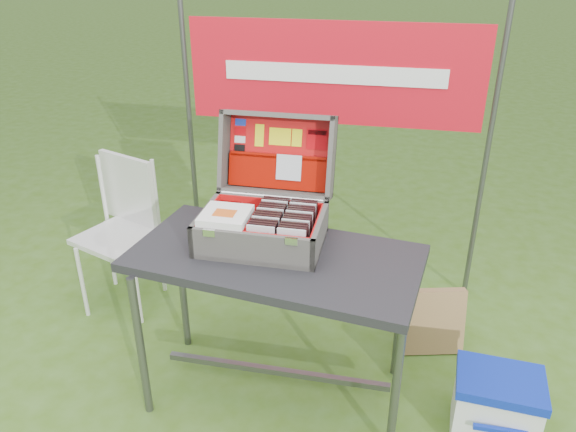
% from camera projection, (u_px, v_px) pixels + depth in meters
% --- Properties ---
extents(ground, '(80.00, 80.00, 0.00)m').
position_uv_depth(ground, '(292.00, 401.00, 2.63)').
color(ground, '#3C6116').
rests_on(ground, ground).
extents(table, '(1.29, 0.77, 0.76)m').
position_uv_depth(table, '(276.00, 327.00, 2.53)').
color(table, black).
rests_on(table, ground).
extents(table_top, '(1.29, 0.77, 0.04)m').
position_uv_depth(table_top, '(275.00, 258.00, 2.37)').
color(table_top, black).
rests_on(table_top, ground).
extents(table_leg_fl, '(0.04, 0.04, 0.72)m').
position_uv_depth(table_leg_fl, '(141.00, 348.00, 2.43)').
color(table_leg_fl, '#59595B').
rests_on(table_leg_fl, ground).
extents(table_leg_fr, '(0.04, 0.04, 0.72)m').
position_uv_depth(table_leg_fr, '(396.00, 386.00, 2.23)').
color(table_leg_fr, '#59595B').
rests_on(table_leg_fr, ground).
extents(table_leg_bl, '(0.04, 0.04, 0.72)m').
position_uv_depth(table_leg_bl, '(182.00, 287.00, 2.86)').
color(table_leg_bl, '#59595B').
rests_on(table_leg_bl, ground).
extents(table_leg_br, '(0.04, 0.04, 0.72)m').
position_uv_depth(table_leg_br, '(400.00, 314.00, 2.65)').
color(table_leg_br, '#59595B').
rests_on(table_leg_br, ground).
extents(table_brace, '(1.06, 0.03, 0.03)m').
position_uv_depth(table_brace, '(277.00, 371.00, 2.65)').
color(table_brace, '#59595B').
rests_on(table_brace, ground).
extents(suitcase, '(0.53, 0.54, 0.49)m').
position_uv_depth(suitcase, '(264.00, 187.00, 2.39)').
color(suitcase, '#5C5A55').
rests_on(suitcase, table).
extents(suitcase_base_bottom, '(0.53, 0.38, 0.02)m').
position_uv_depth(suitcase_base_bottom, '(262.00, 241.00, 2.44)').
color(suitcase_base_bottom, '#5C5A55').
rests_on(suitcase_base_bottom, table_top).
extents(suitcase_base_wall_front, '(0.53, 0.02, 0.14)m').
position_uv_depth(suitcase_base_wall_front, '(251.00, 249.00, 2.26)').
color(suitcase_base_wall_front, '#5C5A55').
rests_on(suitcase_base_wall_front, table_top).
extents(suitcase_base_wall_back, '(0.53, 0.02, 0.14)m').
position_uv_depth(suitcase_base_wall_back, '(271.00, 211.00, 2.57)').
color(suitcase_base_wall_back, '#5C5A55').
rests_on(suitcase_base_wall_back, table_top).
extents(suitcase_base_wall_left, '(0.02, 0.38, 0.14)m').
position_uv_depth(suitcase_base_wall_left, '(206.00, 223.00, 2.46)').
color(suitcase_base_wall_left, '#5C5A55').
rests_on(suitcase_base_wall_left, table_top).
extents(suitcase_base_wall_right, '(0.02, 0.38, 0.14)m').
position_uv_depth(suitcase_base_wall_right, '(320.00, 235.00, 2.37)').
color(suitcase_base_wall_right, '#5C5A55').
rests_on(suitcase_base_wall_right, table_top).
extents(suitcase_liner_floor, '(0.49, 0.33, 0.01)m').
position_uv_depth(suitcase_liner_floor, '(262.00, 239.00, 2.44)').
color(suitcase_liner_floor, red).
rests_on(suitcase_liner_floor, suitcase_base_bottom).
extents(suitcase_latch_left, '(0.05, 0.01, 0.03)m').
position_uv_depth(suitcase_latch_left, '(209.00, 233.00, 2.26)').
color(suitcase_latch_left, silver).
rests_on(suitcase_latch_left, suitcase_base_wall_front).
extents(suitcase_latch_right, '(0.05, 0.01, 0.03)m').
position_uv_depth(suitcase_latch_right, '(291.00, 241.00, 2.19)').
color(suitcase_latch_right, silver).
rests_on(suitcase_latch_right, suitcase_base_wall_front).
extents(suitcase_hinge, '(0.47, 0.02, 0.02)m').
position_uv_depth(suitcase_hinge, '(272.00, 197.00, 2.55)').
color(suitcase_hinge, silver).
rests_on(suitcase_hinge, suitcase_base_wall_back).
extents(suitcase_lid_back, '(0.53, 0.12, 0.37)m').
position_uv_depth(suitcase_lid_back, '(280.00, 153.00, 2.64)').
color(suitcase_lid_back, '#5C5A55').
rests_on(suitcase_lid_back, suitcase_base_wall_back).
extents(suitcase_lid_rim_far, '(0.53, 0.14, 0.06)m').
position_uv_depth(suitcase_lid_rim_far, '(279.00, 115.00, 2.55)').
color(suitcase_lid_rim_far, '#5C5A55').
rests_on(suitcase_lid_rim_far, suitcase_lid_back).
extents(suitcase_lid_rim_near, '(0.53, 0.14, 0.06)m').
position_uv_depth(suitcase_lid_rim_near, '(275.00, 192.00, 2.62)').
color(suitcase_lid_rim_near, '#5C5A55').
rests_on(suitcase_lid_rim_near, suitcase_lid_back).
extents(suitcase_lid_rim_left, '(0.02, 0.24, 0.40)m').
position_uv_depth(suitcase_lid_rim_left, '(225.00, 150.00, 2.63)').
color(suitcase_lid_rim_left, '#5C5A55').
rests_on(suitcase_lid_rim_left, suitcase_lid_back).
extents(suitcase_lid_rim_right, '(0.02, 0.24, 0.40)m').
position_uv_depth(suitcase_lid_rim_right, '(332.00, 158.00, 2.53)').
color(suitcase_lid_rim_right, '#5C5A55').
rests_on(suitcase_lid_rim_right, suitcase_lid_back).
extents(suitcase_lid_liner, '(0.48, 0.09, 0.32)m').
position_uv_depth(suitcase_lid_liner, '(279.00, 153.00, 2.63)').
color(suitcase_lid_liner, red).
rests_on(suitcase_lid_liner, suitcase_lid_back).
extents(suitcase_liner_wall_front, '(0.49, 0.01, 0.12)m').
position_uv_depth(suitcase_liner_wall_front, '(252.00, 245.00, 2.27)').
color(suitcase_liner_wall_front, red).
rests_on(suitcase_liner_wall_front, suitcase_base_bottom).
extents(suitcase_liner_wall_back, '(0.49, 0.01, 0.12)m').
position_uv_depth(suitcase_liner_wall_back, '(271.00, 211.00, 2.56)').
color(suitcase_liner_wall_back, red).
rests_on(suitcase_liner_wall_back, suitcase_base_bottom).
extents(suitcase_liner_wall_left, '(0.01, 0.33, 0.12)m').
position_uv_depth(suitcase_liner_wall_left, '(209.00, 222.00, 2.46)').
color(suitcase_liner_wall_left, red).
rests_on(suitcase_liner_wall_left, suitcase_base_bottom).
extents(suitcase_liner_wall_right, '(0.01, 0.33, 0.12)m').
position_uv_depth(suitcase_liner_wall_right, '(317.00, 232.00, 2.37)').
color(suitcase_liner_wall_right, red).
rests_on(suitcase_liner_wall_right, suitcase_base_bottom).
extents(suitcase_lid_pocket, '(0.47, 0.07, 0.15)m').
position_uv_depth(suitcase_lid_pocket, '(278.00, 172.00, 2.62)').
color(suitcase_lid_pocket, '#920B01').
rests_on(suitcase_lid_pocket, suitcase_lid_liner).
extents(suitcase_pocket_edge, '(0.46, 0.02, 0.02)m').
position_uv_depth(suitcase_pocket_edge, '(278.00, 156.00, 2.60)').
color(suitcase_pocket_edge, '#920B01').
rests_on(suitcase_pocket_edge, suitcase_lid_pocket).
extents(suitcase_pocket_cd, '(0.12, 0.04, 0.12)m').
position_uv_depth(suitcase_pocket_cd, '(289.00, 168.00, 2.59)').
color(suitcase_pocket_cd, silver).
rests_on(suitcase_pocket_cd, suitcase_lid_pocket).
extents(lid_sticker_cc_a, '(0.05, 0.01, 0.03)m').
position_uv_depth(lid_sticker_cc_a, '(241.00, 122.00, 2.63)').
color(lid_sticker_cc_a, '#1933B2').
rests_on(lid_sticker_cc_a, suitcase_lid_liner).
extents(lid_sticker_cc_b, '(0.05, 0.01, 0.03)m').
position_uv_depth(lid_sticker_cc_b, '(240.00, 131.00, 2.64)').
color(lid_sticker_cc_b, '#BF030B').
rests_on(lid_sticker_cc_b, suitcase_lid_liner).
extents(lid_sticker_cc_c, '(0.05, 0.01, 0.03)m').
position_uv_depth(lid_sticker_cc_c, '(240.00, 139.00, 2.65)').
color(lid_sticker_cc_c, white).
rests_on(lid_sticker_cc_c, suitcase_lid_liner).
extents(lid_sticker_cc_d, '(0.05, 0.01, 0.03)m').
position_uv_depth(lid_sticker_cc_d, '(240.00, 148.00, 2.65)').
color(lid_sticker_cc_d, black).
rests_on(lid_sticker_cc_d, suitcase_lid_liner).
extents(lid_card_neon_tall, '(0.04, 0.03, 0.10)m').
position_uv_depth(lid_card_neon_tall, '(259.00, 135.00, 2.62)').
color(lid_card_neon_tall, yellow).
rests_on(lid_card_neon_tall, suitcase_lid_liner).
extents(lid_card_neon_main, '(0.10, 0.02, 0.08)m').
position_uv_depth(lid_card_neon_main, '(280.00, 137.00, 2.60)').
color(lid_card_neon_main, yellow).
rests_on(lid_card_neon_main, suitcase_lid_liner).
extents(lid_card_neon_small, '(0.05, 0.02, 0.08)m').
position_uv_depth(lid_card_neon_small, '(297.00, 138.00, 2.59)').
color(lid_card_neon_small, yellow).
rests_on(lid_card_neon_small, suitcase_lid_liner).
extents(lid_sticker_band, '(0.09, 0.03, 0.09)m').
position_uv_depth(lid_sticker_band, '(317.00, 139.00, 2.57)').
color(lid_sticker_band, '#BF030B').
rests_on(lid_sticker_band, suitcase_lid_liner).
extents(lid_sticker_band_bar, '(0.08, 0.01, 0.02)m').
position_uv_depth(lid_sticker_band_bar, '(317.00, 133.00, 2.57)').
color(lid_sticker_band_bar, black).
rests_on(lid_sticker_band_bar, suitcase_lid_liner).
extents(cd_left_0, '(0.12, 0.01, 0.13)m').
position_uv_depth(cd_left_0, '(261.00, 241.00, 2.27)').
color(cd_left_0, silver).
rests_on(cd_left_0, suitcase_liner_floor).
extents(cd_left_1, '(0.12, 0.01, 0.13)m').
position_uv_depth(cd_left_1, '(262.00, 238.00, 2.29)').
color(cd_left_1, black).
rests_on(cd_left_1, suitcase_liner_floor).
extents(cd_left_2, '(0.12, 0.01, 0.13)m').
position_uv_depth(cd_left_2, '(263.00, 236.00, 2.31)').
color(cd_left_2, black).
rests_on(cd_left_2, suitcase_liner_floor).
extents(cd_left_3, '(0.12, 0.01, 0.13)m').
position_uv_depth(cd_left_3, '(265.00, 234.00, 2.33)').
color(cd_left_3, black).
rests_on(cd_left_3, suitcase_liner_floor).
extents(cd_left_4, '(0.12, 0.01, 0.13)m').
position_uv_depth(cd_left_4, '(266.00, 231.00, 2.35)').
color(cd_left_4, silver).
rests_on(cd_left_4, suitcase_liner_floor).
extents(cd_left_5, '(0.12, 0.01, 0.13)m').
position_uv_depth(cd_left_5, '(267.00, 229.00, 2.37)').
color(cd_left_5, black).
rests_on(cd_left_5, suitcase_liner_floor).
extents(cd_left_6, '(0.12, 0.01, 0.13)m').
position_uv_depth(cd_left_6, '(268.00, 227.00, 2.38)').
color(cd_left_6, black).
rests_on(cd_left_6, suitcase_liner_floor).
extents(cd_left_7, '(0.12, 0.01, 0.13)m').
position_uv_depth(cd_left_7, '(269.00, 225.00, 2.40)').
color(cd_left_7, black).
rests_on(cd_left_7, suitcase_liner_floor).
extents(cd_left_8, '(0.12, 0.01, 0.13)m').
position_uv_depth(cd_left_8, '(270.00, 223.00, 2.42)').
color(cd_left_8, silver).
rests_on(cd_left_8, suitcase_liner_floor).
extents(cd_left_9, '(0.12, 0.01, 0.13)m').
position_uv_depth(cd_left_9, '(272.00, 221.00, 2.44)').
color(cd_left_9, black).
rests_on(cd_left_9, suitcase_liner_floor).
extents(cd_left_10, '(0.12, 0.01, 0.13)m').
position_uv_depth(cd_left_10, '(273.00, 218.00, 2.46)').
color(cd_left_10, black).
rests_on(cd_left_10, suitcase_liner_floor).
extents(cd_left_11, '(0.12, 0.01, 0.13)m').
position_uv_depth(cd_left_11, '(274.00, 216.00, 2.47)').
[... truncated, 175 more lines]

